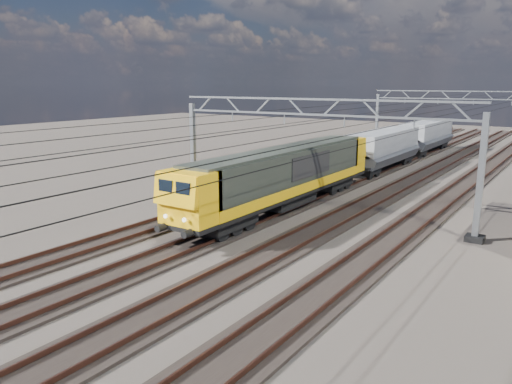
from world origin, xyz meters
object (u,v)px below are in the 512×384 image
Objects in this scene: catenary_gantry_far at (454,118)px; hopper_wagon_lead at (383,147)px; catenary_gantry_mid at (312,152)px; hopper_wagon_mid at (427,134)px; locomotive at (285,174)px.

hopper_wagon_lead is at bearing -96.31° from catenary_gantry_far.
catenary_gantry_mid is 32.20m from hopper_wagon_mid.
catenary_gantry_mid reaches higher than locomotive.
catenary_gantry_far is at bearing 86.80° from locomotive.
catenary_gantry_mid reaches higher than hopper_wagon_lead.
hopper_wagon_lead and hopper_wagon_mid have the same top height.
hopper_wagon_mid is (-2.00, -3.90, -1.67)m from catenary_gantry_far.
catenary_gantry_far reaches higher than locomotive.
catenary_gantry_far is 18.29m from hopper_wagon_lead.
catenary_gantry_far is at bearing 83.69° from hopper_wagon_lead.
locomotive is 31.90m from hopper_wagon_mid.
hopper_wagon_mid is (-0.00, 31.90, -0.09)m from locomotive.
locomotive reaches higher than hopper_wagon_lead.
hopper_wagon_mid is at bearing 90.00° from locomotive.
locomotive is 17.70m from hopper_wagon_lead.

